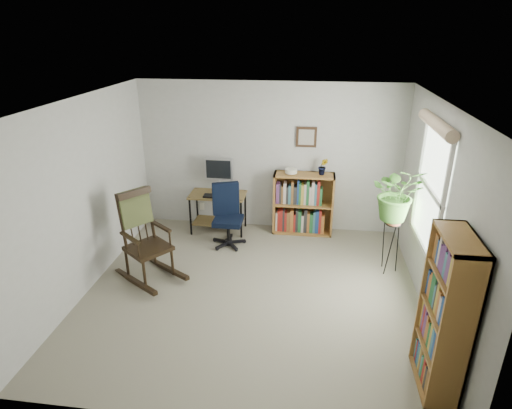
# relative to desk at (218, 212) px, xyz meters

# --- Properties ---
(floor) EXTENTS (4.20, 4.00, 0.00)m
(floor) POSITION_rel_desk_xyz_m (0.80, -1.70, -0.32)
(floor) COLOR gray
(floor) RESTS_ON ground
(ceiling) EXTENTS (4.20, 4.00, 0.00)m
(ceiling) POSITION_rel_desk_xyz_m (0.80, -1.70, 2.08)
(ceiling) COLOR silver
(ceiling) RESTS_ON ground
(wall_back) EXTENTS (4.20, 0.00, 2.40)m
(wall_back) POSITION_rel_desk_xyz_m (0.80, 0.30, 0.88)
(wall_back) COLOR #B1B2AD
(wall_back) RESTS_ON ground
(wall_front) EXTENTS (4.20, 0.00, 2.40)m
(wall_front) POSITION_rel_desk_xyz_m (0.80, -3.70, 0.88)
(wall_front) COLOR #B1B2AD
(wall_front) RESTS_ON ground
(wall_left) EXTENTS (0.00, 4.00, 2.40)m
(wall_left) POSITION_rel_desk_xyz_m (-1.30, -1.70, 0.88)
(wall_left) COLOR #B1B2AD
(wall_left) RESTS_ON ground
(wall_right) EXTENTS (0.00, 4.00, 2.40)m
(wall_right) POSITION_rel_desk_xyz_m (2.90, -1.70, 0.88)
(wall_right) COLOR #B1B2AD
(wall_right) RESTS_ON ground
(window) EXTENTS (0.12, 1.20, 1.50)m
(window) POSITION_rel_desk_xyz_m (2.86, -1.40, 1.08)
(window) COLOR silver
(window) RESTS_ON wall_right
(desk) EXTENTS (0.90, 0.50, 0.65)m
(desk) POSITION_rel_desk_xyz_m (0.00, 0.00, 0.00)
(desk) COLOR olive
(desk) RESTS_ON floor
(monitor) EXTENTS (0.46, 0.16, 0.56)m
(monitor) POSITION_rel_desk_xyz_m (-0.00, 0.14, 0.60)
(monitor) COLOR #B2B2B6
(monitor) RESTS_ON desk
(keyboard) EXTENTS (0.40, 0.15, 0.02)m
(keyboard) POSITION_rel_desk_xyz_m (0.00, -0.12, 0.34)
(keyboard) COLOR black
(keyboard) RESTS_ON desk
(office_chair) EXTENTS (0.68, 0.68, 0.98)m
(office_chair) POSITION_rel_desk_xyz_m (0.26, -0.48, 0.16)
(office_chair) COLOR black
(office_chair) RESTS_ON floor
(rocking_chair) EXTENTS (1.23, 1.15, 1.23)m
(rocking_chair) POSITION_rel_desk_xyz_m (-0.60, -1.54, 0.29)
(rocking_chair) COLOR black
(rocking_chair) RESTS_ON floor
(low_bookshelf) EXTENTS (0.96, 0.32, 1.01)m
(low_bookshelf) POSITION_rel_desk_xyz_m (1.38, 0.12, 0.18)
(low_bookshelf) COLOR olive
(low_bookshelf) RESTS_ON floor
(tall_bookshelf) EXTENTS (0.29, 0.69, 1.57)m
(tall_bookshelf) POSITION_rel_desk_xyz_m (2.72, -2.98, 0.46)
(tall_bookshelf) COLOR olive
(tall_bookshelf) RESTS_ON floor
(plant_stand) EXTENTS (0.28, 0.28, 0.85)m
(plant_stand) POSITION_rel_desk_xyz_m (2.60, -0.94, 0.10)
(plant_stand) COLOR black
(plant_stand) RESTS_ON floor
(spider_plant) EXTENTS (1.69, 1.88, 1.46)m
(spider_plant) POSITION_rel_desk_xyz_m (2.60, -0.94, 1.19)
(spider_plant) COLOR #396E26
(spider_plant) RESTS_ON plant_stand
(potted_plant_small) EXTENTS (0.13, 0.24, 0.11)m
(potted_plant_small) POSITION_rel_desk_xyz_m (1.66, 0.13, 0.74)
(potted_plant_small) COLOR #396E26
(potted_plant_small) RESTS_ON low_bookshelf
(framed_picture) EXTENTS (0.32, 0.04, 0.32)m
(framed_picture) POSITION_rel_desk_xyz_m (1.38, 0.27, 1.24)
(framed_picture) COLOR black
(framed_picture) RESTS_ON wall_back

